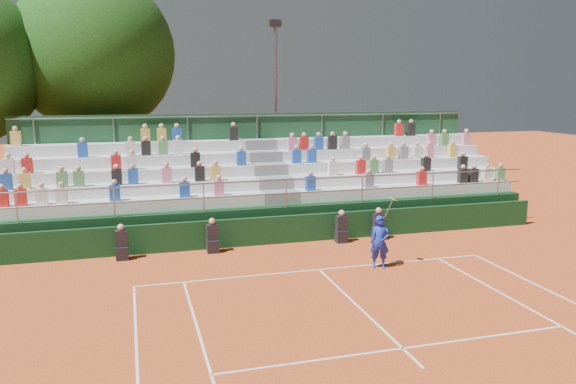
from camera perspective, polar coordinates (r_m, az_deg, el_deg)
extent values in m
plane|color=#BE4B1F|center=(17.39, 3.19, -7.89)|extent=(90.00, 90.00, 0.00)
cube|color=white|center=(17.39, 3.19, -7.88)|extent=(11.00, 0.06, 0.01)
cube|color=white|center=(14.59, 7.37, -11.66)|extent=(0.06, 6.40, 0.01)
cube|color=white|center=(12.71, 11.57, -15.30)|extent=(8.22, 0.06, 0.01)
cube|color=black|center=(20.18, 0.23, -3.78)|extent=(20.00, 0.15, 1.00)
cube|color=black|center=(19.08, -16.49, -5.95)|extent=(0.40, 0.40, 0.44)
cube|color=black|center=(18.95, -16.57, -4.56)|extent=(0.38, 0.25, 0.55)
sphere|color=tan|center=(18.86, -16.63, -3.44)|extent=(0.22, 0.22, 0.22)
cube|color=black|center=(19.25, -7.65, -5.46)|extent=(0.40, 0.40, 0.44)
cube|color=black|center=(19.12, -7.69, -4.07)|extent=(0.38, 0.25, 0.55)
sphere|color=tan|center=(19.03, -7.72, -2.97)|extent=(0.22, 0.22, 0.22)
cube|color=black|center=(20.39, 5.43, -4.49)|extent=(0.40, 0.40, 0.44)
cube|color=black|center=(20.28, 5.45, -3.18)|extent=(0.38, 0.25, 0.55)
sphere|color=tan|center=(20.19, 5.47, -2.13)|extent=(0.22, 0.22, 0.22)
cube|color=black|center=(20.95, 9.13, -4.17)|extent=(0.40, 0.40, 0.44)
cube|color=black|center=(20.83, 9.17, -2.89)|extent=(0.38, 0.25, 0.55)
sphere|color=tan|center=(20.75, 9.20, -1.87)|extent=(0.22, 0.22, 0.22)
cube|color=black|center=(23.07, -1.90, -1.70)|extent=(20.00, 5.20, 1.20)
cube|color=silver|center=(20.62, -15.34, -1.26)|extent=(9.30, 0.85, 0.42)
cube|color=silver|center=(23.26, 12.01, 0.21)|extent=(9.30, 0.85, 0.42)
cube|color=slate|center=(21.32, -0.83, -0.50)|extent=(1.40, 0.85, 0.42)
cube|color=silver|center=(21.37, -15.43, 0.29)|extent=(9.30, 0.85, 0.42)
cube|color=silver|center=(23.93, 11.10, 1.55)|extent=(9.30, 0.85, 0.42)
cube|color=slate|center=(22.05, -1.40, 0.98)|extent=(1.40, 0.85, 0.42)
cube|color=silver|center=(22.14, -15.51, 1.74)|extent=(9.30, 0.85, 0.42)
cube|color=silver|center=(24.63, 10.24, 2.82)|extent=(9.30, 0.85, 0.42)
cube|color=slate|center=(22.80, -1.94, 2.37)|extent=(1.40, 0.85, 0.42)
cube|color=silver|center=(22.93, -15.58, 3.09)|extent=(9.30, 0.85, 0.42)
cube|color=silver|center=(25.34, 9.43, 4.02)|extent=(9.30, 0.85, 0.42)
cube|color=slate|center=(23.56, -2.45, 3.66)|extent=(1.40, 0.85, 0.42)
cube|color=silver|center=(23.73, -15.65, 4.35)|extent=(9.30, 0.85, 0.42)
cube|color=silver|center=(26.06, 8.66, 5.15)|extent=(9.30, 0.85, 0.42)
cube|color=slate|center=(24.34, -2.93, 4.87)|extent=(1.40, 0.85, 0.42)
cube|color=#194325|center=(24.95, -3.18, 2.96)|extent=(20.00, 0.12, 4.40)
cylinder|color=gray|center=(20.35, -0.19, 1.23)|extent=(20.00, 0.05, 0.05)
cylinder|color=gray|center=(24.66, -3.18, 7.77)|extent=(20.00, 0.05, 0.05)
cube|color=red|center=(20.79, -27.02, -0.58)|extent=(0.36, 0.24, 0.56)
cube|color=red|center=(20.68, -25.52, -0.50)|extent=(0.36, 0.24, 0.56)
cube|color=silver|center=(20.58, -23.71, -0.41)|extent=(0.36, 0.24, 0.56)
cube|color=silver|center=(20.50, -21.98, -0.33)|extent=(0.36, 0.24, 0.56)
cube|color=#1E4CB2|center=(20.38, -17.18, -0.08)|extent=(0.36, 0.24, 0.56)
cube|color=#1E4CB2|center=(20.46, -10.47, 0.25)|extent=(0.36, 0.24, 0.56)
cube|color=pink|center=(20.61, -7.05, 0.42)|extent=(0.36, 0.24, 0.56)
cube|color=#1E4CB2|center=(21.54, -26.70, 0.94)|extent=(0.36, 0.24, 0.56)
cube|color=gold|center=(21.44, -25.19, 1.02)|extent=(0.36, 0.24, 0.56)
cube|color=#4C8C4C|center=(21.27, -21.97, 1.20)|extent=(0.36, 0.24, 0.56)
cube|color=#4C8C4C|center=(21.22, -20.49, 1.27)|extent=(0.36, 0.24, 0.56)
cube|color=black|center=(21.15, -17.00, 1.45)|extent=(0.36, 0.24, 0.56)
cube|color=#1E4CB2|center=(21.15, -15.47, 1.53)|extent=(0.36, 0.24, 0.56)
cube|color=pink|center=(21.18, -12.22, 1.69)|extent=(0.36, 0.24, 0.56)
cube|color=black|center=(21.29, -8.96, 1.85)|extent=(0.36, 0.24, 0.56)
cube|color=gold|center=(21.37, -7.38, 1.92)|extent=(0.36, 0.24, 0.56)
cube|color=silver|center=(22.32, -26.52, 2.35)|extent=(0.36, 0.24, 0.56)
cube|color=red|center=(22.22, -24.97, 2.44)|extent=(0.36, 0.24, 0.56)
cube|color=red|center=(21.93, -17.06, 2.87)|extent=(0.36, 0.24, 0.56)
cube|color=silver|center=(21.93, -15.55, 2.95)|extent=(0.36, 0.24, 0.56)
cube|color=black|center=(22.06, -9.40, 3.24)|extent=(0.36, 0.24, 0.56)
cube|color=#1E4CB2|center=(22.34, -4.77, 3.43)|extent=(0.36, 0.24, 0.56)
cube|color=#1E4CB2|center=(22.79, -20.13, 4.03)|extent=(0.36, 0.24, 0.56)
cube|color=silver|center=(22.73, -15.68, 4.27)|extent=(0.36, 0.24, 0.56)
cube|color=black|center=(22.73, -14.23, 4.34)|extent=(0.36, 0.24, 0.56)
cube|color=#4C8C4C|center=(22.76, -12.58, 4.42)|extent=(0.36, 0.24, 0.56)
cube|color=silver|center=(22.80, -11.08, 4.48)|extent=(0.36, 0.24, 0.56)
cube|color=gold|center=(23.90, -25.92, 4.90)|extent=(0.36, 0.24, 0.56)
cube|color=gold|center=(23.54, -14.28, 5.57)|extent=(0.36, 0.24, 0.56)
cube|color=gold|center=(23.57, -12.71, 5.64)|extent=(0.36, 0.24, 0.56)
cube|color=#1E4CB2|center=(23.61, -11.21, 5.71)|extent=(0.36, 0.24, 0.56)
cube|color=black|center=(23.92, -5.56, 5.92)|extent=(0.36, 0.24, 0.56)
cube|color=#1E4CB2|center=(21.42, 2.29, 0.88)|extent=(0.36, 0.24, 0.56)
cube|color=slate|center=(22.28, 8.20, 1.16)|extent=(0.36, 0.24, 0.56)
cube|color=red|center=(23.31, 13.42, 1.39)|extent=(0.36, 0.24, 0.56)
cube|color=black|center=(24.29, 17.32, 1.56)|extent=(0.36, 0.24, 0.56)
cube|color=black|center=(24.57, 18.32, 1.61)|extent=(0.36, 0.24, 0.56)
cube|color=silver|center=(24.94, 19.55, 1.66)|extent=(0.36, 0.24, 0.56)
cube|color=#4C8C4C|center=(25.31, 20.72, 1.70)|extent=(0.36, 0.24, 0.56)
cube|color=silver|center=(22.54, 4.58, 2.43)|extent=(0.36, 0.24, 0.56)
cube|color=red|center=(22.99, 7.39, 2.53)|extent=(0.36, 0.24, 0.56)
cube|color=#4C8C4C|center=(23.21, 8.68, 2.57)|extent=(0.36, 0.24, 0.56)
cube|color=slate|center=(23.48, 10.09, 2.62)|extent=(0.36, 0.24, 0.56)
cube|color=black|center=(24.30, 13.83, 2.74)|extent=(0.36, 0.24, 0.56)
cube|color=black|center=(25.21, 17.31, 2.85)|extent=(0.36, 0.24, 0.56)
cube|color=#1E4CB2|center=(22.89, 0.87, 3.64)|extent=(0.36, 0.24, 0.56)
cube|color=#1E4CB2|center=(23.08, 2.42, 3.69)|extent=(0.36, 0.24, 0.56)
cube|color=slate|center=(23.93, 7.88, 3.85)|extent=(0.36, 0.24, 0.56)
cube|color=gold|center=(24.42, 10.39, 3.91)|extent=(0.36, 0.24, 0.56)
cube|color=slate|center=(24.69, 11.64, 3.94)|extent=(0.36, 0.24, 0.56)
cube|color=silver|center=(25.00, 12.95, 3.96)|extent=(0.36, 0.24, 0.56)
cube|color=pink|center=(25.29, 14.14, 3.99)|extent=(0.36, 0.24, 0.56)
cube|color=gold|center=(25.88, 16.37, 4.02)|extent=(0.36, 0.24, 0.56)
cube|color=pink|center=(23.67, 0.43, 4.90)|extent=(0.36, 0.24, 0.56)
cube|color=red|center=(23.82, 1.63, 4.93)|extent=(0.36, 0.24, 0.56)
cube|color=#1E4CB2|center=(24.02, 3.13, 4.96)|extent=(0.36, 0.24, 0.56)
cube|color=black|center=(24.23, 4.52, 5.00)|extent=(0.36, 0.24, 0.56)
cube|color=slate|center=(24.44, 5.82, 5.02)|extent=(0.36, 0.24, 0.56)
cube|color=pink|center=(26.26, 14.34, 5.13)|extent=(0.36, 0.24, 0.56)
cube|color=#4C8C4C|center=(26.60, 15.57, 5.14)|extent=(0.36, 0.24, 0.56)
cube|color=pink|center=(27.21, 17.63, 5.14)|extent=(0.36, 0.24, 0.56)
cube|color=red|center=(26.40, 11.20, 6.20)|extent=(0.36, 0.24, 0.56)
cube|color=black|center=(26.68, 12.36, 6.20)|extent=(0.36, 0.24, 0.56)
imported|color=#172AB2|center=(17.55, 9.32, -5.04)|extent=(0.69, 0.56, 1.64)
cylinder|color=gray|center=(17.41, 10.17, -1.71)|extent=(0.26, 0.03, 0.51)
cylinder|color=#E5D866|center=(17.41, 10.65, -0.72)|extent=(0.26, 0.28, 0.14)
cylinder|color=#342413|center=(28.35, -18.49, 3.04)|extent=(0.50, 0.50, 4.10)
sphere|color=#13390F|center=(28.18, -19.10, 13.16)|extent=(7.38, 7.38, 7.38)
cylinder|color=gray|center=(28.92, -1.28, 8.06)|extent=(0.16, 0.16, 8.46)
cube|color=black|center=(29.06, -1.32, 16.77)|extent=(0.60, 0.25, 0.35)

